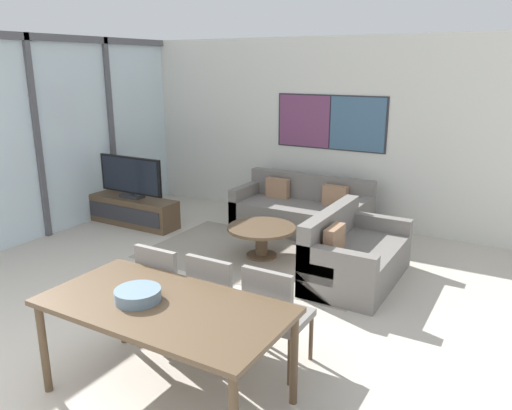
# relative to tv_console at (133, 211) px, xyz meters

# --- Properties ---
(wall_back) EXTENTS (7.15, 0.09, 2.80)m
(wall_back) POSITION_rel_tv_console_xyz_m (2.35, 1.73, 1.19)
(wall_back) COLOR silver
(wall_back) RESTS_ON ground_plane
(window_wall_left) EXTENTS (0.07, 5.49, 2.80)m
(window_wall_left) POSITION_rel_tv_console_xyz_m (-0.73, -1.01, 1.32)
(window_wall_left) COLOR silver
(window_wall_left) RESTS_ON ground_plane
(area_rug) EXTENTS (2.96, 1.76, 0.01)m
(area_rug) POSITION_rel_tv_console_xyz_m (2.38, -0.18, -0.21)
(area_rug) COLOR gray
(area_rug) RESTS_ON ground_plane
(tv_console) EXTENTS (1.53, 0.42, 0.43)m
(tv_console) POSITION_rel_tv_console_xyz_m (0.00, 0.00, 0.00)
(tv_console) COLOR brown
(tv_console) RESTS_ON ground_plane
(television) EXTENTS (1.17, 0.20, 0.64)m
(television) POSITION_rel_tv_console_xyz_m (0.00, 0.00, 0.53)
(television) COLOR #2D2D33
(television) RESTS_ON tv_console
(sofa_main) EXTENTS (1.98, 0.85, 0.80)m
(sofa_main) POSITION_rel_tv_console_xyz_m (2.38, 1.07, 0.06)
(sofa_main) COLOR slate
(sofa_main) RESTS_ON ground_plane
(sofa_side) EXTENTS (0.85, 1.50, 0.80)m
(sofa_side) POSITION_rel_tv_console_xyz_m (3.62, -0.28, 0.06)
(sofa_side) COLOR slate
(sofa_side) RESTS_ON ground_plane
(coffee_table) EXTENTS (0.88, 0.88, 0.41)m
(coffee_table) POSITION_rel_tv_console_xyz_m (2.38, -0.18, 0.09)
(coffee_table) COLOR brown
(coffee_table) RESTS_ON ground_plane
(dining_table) EXTENTS (1.80, 0.92, 0.77)m
(dining_table) POSITION_rel_tv_console_xyz_m (3.17, -2.99, 0.48)
(dining_table) COLOR brown
(dining_table) RESTS_ON ground_plane
(dining_chair_left) EXTENTS (0.46, 0.46, 0.91)m
(dining_chair_left) POSITION_rel_tv_console_xyz_m (2.65, -2.35, 0.30)
(dining_chair_left) COLOR gray
(dining_chair_left) RESTS_ON ground_plane
(dining_chair_centre) EXTENTS (0.46, 0.46, 0.91)m
(dining_chair_centre) POSITION_rel_tv_console_xyz_m (3.17, -2.31, 0.30)
(dining_chair_centre) COLOR gray
(dining_chair_centre) RESTS_ON ground_plane
(dining_chair_right) EXTENTS (0.46, 0.46, 0.91)m
(dining_chair_right) POSITION_rel_tv_console_xyz_m (3.69, -2.28, 0.30)
(dining_chair_right) COLOR gray
(dining_chair_right) RESTS_ON ground_plane
(fruit_bowl) EXTENTS (0.33, 0.33, 0.09)m
(fruit_bowl) POSITION_rel_tv_console_xyz_m (2.97, -3.04, 0.60)
(fruit_bowl) COLOR slate
(fruit_bowl) RESTS_ON dining_table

